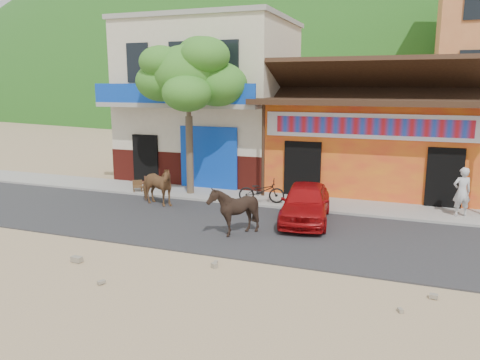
% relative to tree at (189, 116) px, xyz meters
% --- Properties ---
extents(ground, '(120.00, 120.00, 0.00)m').
position_rel_tree_xyz_m(ground, '(4.60, -5.80, -3.12)').
color(ground, '#9E825B').
rests_on(ground, ground).
extents(road, '(60.00, 5.00, 0.04)m').
position_rel_tree_xyz_m(road, '(4.60, -3.30, -3.10)').
color(road, '#28282B').
rests_on(road, ground).
extents(sidewalk, '(60.00, 2.00, 0.12)m').
position_rel_tree_xyz_m(sidewalk, '(4.60, 0.20, -3.06)').
color(sidewalk, gray).
rests_on(sidewalk, ground).
extents(dance_club, '(8.00, 6.00, 3.60)m').
position_rel_tree_xyz_m(dance_club, '(6.60, 4.20, -1.32)').
color(dance_club, orange).
rests_on(dance_club, ground).
extents(cafe_building, '(7.00, 6.00, 7.00)m').
position_rel_tree_xyz_m(cafe_building, '(-0.90, 4.20, 0.38)').
color(cafe_building, beige).
rests_on(cafe_building, ground).
extents(hillside, '(100.00, 40.00, 24.00)m').
position_rel_tree_xyz_m(hillside, '(4.60, 64.20, 8.88)').
color(hillside, '#194C14').
rests_on(hillside, ground).
extents(tree, '(3.00, 3.00, 6.00)m').
position_rel_tree_xyz_m(tree, '(0.00, 0.00, 0.00)').
color(tree, '#2D721E').
rests_on(tree, sidewalk).
extents(cow_tan, '(1.82, 1.17, 1.42)m').
position_rel_tree_xyz_m(cow_tan, '(-0.45, -1.86, -2.37)').
color(cow_tan, brown).
rests_on(cow_tan, road).
extents(cow_dark, '(1.51, 1.38, 1.47)m').
position_rel_tree_xyz_m(cow_dark, '(3.41, -4.07, -2.35)').
color(cow_dark, black).
rests_on(cow_dark, road).
extents(red_car, '(1.93, 3.77, 1.23)m').
position_rel_tree_xyz_m(red_car, '(5.04, -1.96, -2.46)').
color(red_car, '#9D0B0D').
rests_on(red_car, road).
extents(scooter, '(1.74, 0.95, 0.87)m').
position_rel_tree_xyz_m(scooter, '(3.10, -0.50, -2.57)').
color(scooter, black).
rests_on(scooter, sidewalk).
extents(pedestrian, '(0.68, 0.57, 1.61)m').
position_rel_tree_xyz_m(pedestrian, '(9.68, 0.12, -2.20)').
color(pedestrian, silver).
rests_on(pedestrian, sidewalk).
extents(cafe_chair_left, '(0.48, 0.48, 0.85)m').
position_rel_tree_xyz_m(cafe_chair_left, '(-2.16, 0.17, -2.57)').
color(cafe_chair_left, '#4C2C19').
rests_on(cafe_chair_left, sidewalk).
extents(cafe_chair_right, '(0.53, 0.53, 0.81)m').
position_rel_tree_xyz_m(cafe_chair_right, '(-2.10, -0.50, -2.60)').
color(cafe_chair_right, '#4B2C19').
rests_on(cafe_chair_right, sidewalk).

